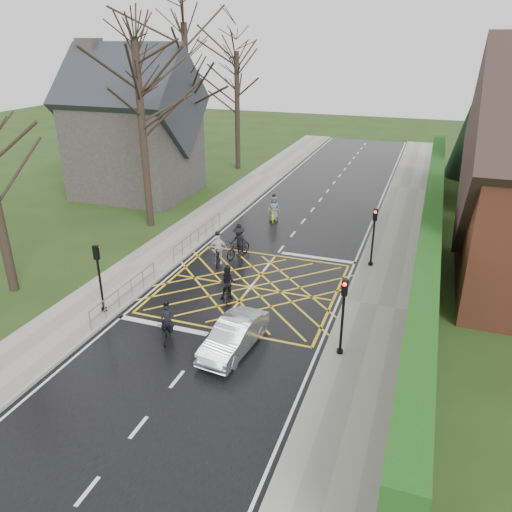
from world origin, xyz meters
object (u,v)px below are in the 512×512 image
Objects in this scene: cyclist_lead at (273,211)px; cyclist_mid at (239,245)px; car at (234,336)px; cyclist_back at (228,287)px; cyclist_rear at (167,326)px; cyclist_front at (218,252)px.

cyclist_mid is at bearing -106.60° from cyclist_lead.
car is at bearing -52.72° from cyclist_mid.
cyclist_back is at bearing -99.84° from cyclist_lead.
cyclist_front reaches higher than cyclist_rear.
cyclist_front is at bearing 75.73° from cyclist_rear.
cyclist_front is at bearing -111.98° from cyclist_lead.
cyclist_back is 0.92× the size of cyclist_lead.
cyclist_front reaches higher than cyclist_back.
cyclist_mid is at bearing 86.35° from cyclist_back.
cyclist_front is (-0.99, 7.26, 0.13)m from cyclist_rear.
cyclist_lead is 15.00m from car.
cyclist_front is 8.10m from car.
car is (1.76, -3.65, -0.03)m from cyclist_back.
cyclist_mid reaches higher than car.
cyclist_back is at bearing 121.75° from car.
cyclist_rear is at bearing -101.90° from cyclist_front.
cyclist_lead reaches higher than cyclist_back.
cyclist_front is (-2.03, 3.51, 0.02)m from cyclist_back.
cyclist_mid is 1.06× the size of cyclist_lead.
cyclist_back is 4.93m from cyclist_mid.
cyclist_mid is 0.55× the size of car.
cyclist_rear is at bearing -105.62° from cyclist_lead.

